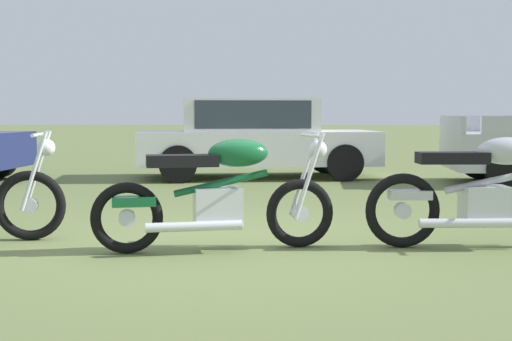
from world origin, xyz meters
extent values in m
plane|color=olive|center=(0.00, 0.00, 0.00)|extent=(120.00, 120.00, 0.00)
torus|color=black|center=(-1.70, 0.03, 0.32)|extent=(0.66, 0.19, 0.65)
cylinder|color=silver|center=(-1.70, 0.03, 0.32)|extent=(0.15, 0.12, 0.14)
cylinder|color=silver|center=(-1.65, 0.12, 0.65)|extent=(0.27, 0.08, 0.73)
cylinder|color=silver|center=(-1.63, -0.05, 0.65)|extent=(0.27, 0.08, 0.73)
cylinder|color=silver|center=(-1.60, 0.04, 0.98)|extent=(0.13, 0.64, 0.03)
sphere|color=silver|center=(-1.54, 0.05, 0.86)|extent=(0.18, 0.18, 0.16)
torus|color=black|center=(0.79, -0.20, 0.30)|extent=(0.61, 0.22, 0.60)
torus|color=black|center=(-0.67, -0.54, 0.30)|extent=(0.61, 0.22, 0.60)
cylinder|color=silver|center=(0.79, -0.20, 0.30)|extent=(0.16, 0.13, 0.14)
cylinder|color=silver|center=(-0.67, -0.54, 0.30)|extent=(0.16, 0.13, 0.14)
cylinder|color=silver|center=(0.83, -0.10, 0.64)|extent=(0.28, 0.10, 0.75)
cylinder|color=silver|center=(0.87, -0.28, 0.64)|extent=(0.28, 0.10, 0.75)
cube|color=silver|center=(0.08, -0.37, 0.38)|extent=(0.46, 0.38, 0.32)
cylinder|color=#14592D|center=(0.11, -0.36, 0.58)|extent=(0.81, 0.24, 0.23)
ellipsoid|color=#14592D|center=(0.26, -0.33, 0.84)|extent=(0.57, 0.37, 0.24)
cube|color=black|center=(-0.21, -0.44, 0.78)|extent=(0.64, 0.37, 0.10)
cube|color=#14592D|center=(-0.61, -0.53, 0.44)|extent=(0.39, 0.26, 0.08)
cylinder|color=silver|center=(0.88, -0.18, 0.98)|extent=(0.18, 0.63, 0.03)
sphere|color=silver|center=(0.94, -0.17, 0.86)|extent=(0.19, 0.19, 0.16)
cylinder|color=silver|center=(-0.10, -0.57, 0.24)|extent=(0.80, 0.26, 0.08)
torus|color=black|center=(1.69, -0.18, 0.33)|extent=(0.66, 0.13, 0.65)
cylinder|color=silver|center=(1.69, -0.18, 0.33)|extent=(0.15, 0.11, 0.14)
cube|color=silver|center=(2.41, -0.14, 0.38)|extent=(0.42, 0.32, 0.32)
cylinder|color=#B7BABF|center=(2.44, -0.14, 0.58)|extent=(0.77, 0.11, 0.22)
ellipsoid|color=#B7BABF|center=(2.59, -0.13, 0.85)|extent=(0.54, 0.29, 0.24)
cube|color=black|center=(2.11, -0.16, 0.79)|extent=(0.61, 0.28, 0.10)
cube|color=#B7BABF|center=(1.74, -0.18, 0.47)|extent=(0.37, 0.20, 0.08)
cylinder|color=silver|center=(2.20, -0.31, 0.24)|extent=(0.80, 0.13, 0.08)
cube|color=silver|center=(0.16, 6.24, 0.55)|extent=(4.47, 2.35, 0.60)
cube|color=silver|center=(0.01, 6.22, 1.13)|extent=(2.55, 1.89, 0.60)
cube|color=#2D3842|center=(0.01, 6.22, 1.15)|extent=(2.21, 1.87, 0.48)
cylinder|color=black|center=(1.46, 7.25, 0.32)|extent=(0.67, 0.31, 0.64)
cylinder|color=black|center=(1.70, 5.66, 0.32)|extent=(0.67, 0.31, 0.64)
cylinder|color=black|center=(-1.37, 6.83, 0.32)|extent=(0.67, 0.31, 0.64)
cylinder|color=black|center=(-1.13, 5.23, 0.32)|extent=(0.67, 0.31, 0.64)
cube|color=#B2B5BA|center=(3.44, 5.35, 0.99)|extent=(0.14, 1.71, 0.28)
cylinder|color=black|center=(4.13, 6.17, 0.32)|extent=(0.65, 0.24, 0.64)
cylinder|color=black|center=(4.07, 4.48, 0.32)|extent=(0.65, 0.24, 0.64)
camera|label=1|loc=(0.64, -6.15, 1.18)|focal=47.98mm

